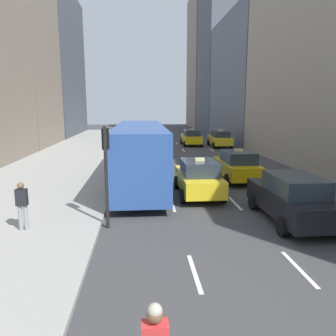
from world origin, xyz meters
The scene contains 11 objects.
sidewalk_left centered at (-7.00, 27.00, 0.07)m, with size 8.00×66.00×0.15m, color #9E9E99.
lane_markings centered at (2.60, 23.00, 0.01)m, with size 5.72×56.00×0.01m.
building_row_right centered at (12.00, 45.09, 11.13)m, with size 6.00×75.34×31.91m.
taxi_lead centered at (4.00, 18.54, 0.88)m, with size 2.02×4.40×1.87m.
taxi_second centered at (6.80, 34.40, 0.88)m, with size 2.02×4.40×1.87m.
taxi_third centered at (1.20, 15.46, 0.88)m, with size 2.02×4.40×1.87m.
taxi_fourth centered at (4.00, 36.11, 0.88)m, with size 2.02×4.40×1.87m.
sedan_black_near centered at (4.00, 11.57, 0.91)m, with size 2.02×4.65×1.79m.
city_bus centered at (-1.61, 18.10, 1.79)m, with size 2.80×11.61×3.25m.
pedestrian_mid_block centered at (-5.51, 11.07, 1.07)m, with size 0.36×0.22×1.65m.
traffic_light_pole centered at (-2.75, 11.51, 2.41)m, with size 0.24×0.42×3.60m.
Camera 1 is at (-1.53, 0.25, 4.25)m, focal length 35.00 mm.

